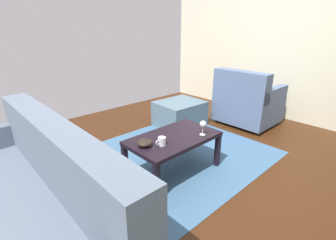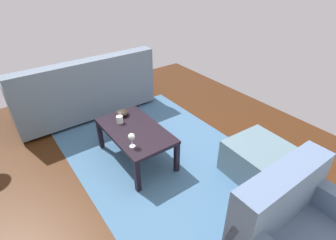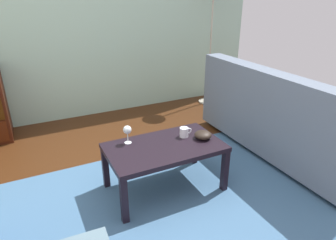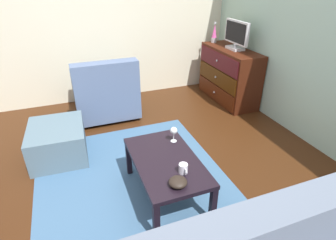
{
  "view_description": "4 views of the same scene",
  "coord_description": "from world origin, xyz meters",
  "px_view_note": "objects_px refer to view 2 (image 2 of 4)",
  "views": [
    {
      "loc": [
        1.89,
        1.71,
        1.48
      ],
      "look_at": [
        0.36,
        0.07,
        0.63
      ],
      "focal_mm": 26.19,
      "sensor_mm": 36.0,
      "label": 1
    },
    {
      "loc": [
        -1.92,
        1.2,
        2.06
      ],
      "look_at": [
        -0.08,
        -0.15,
        0.64
      ],
      "focal_mm": 28.11,
      "sensor_mm": 36.0,
      "label": 2
    },
    {
      "loc": [
        -0.68,
        -1.91,
        1.59
      ],
      "look_at": [
        0.34,
        0.13,
        0.61
      ],
      "focal_mm": 31.88,
      "sensor_mm": 36.0,
      "label": 3
    },
    {
      "loc": [
        2.15,
        -0.64,
        1.91
      ],
      "look_at": [
        -0.07,
        0.2,
        0.62
      ],
      "focal_mm": 29.42,
      "sensor_mm": 36.0,
      "label": 4
    }
  ],
  "objects_px": {
    "coffee_table": "(135,133)",
    "ottoman": "(261,163)",
    "mug": "(120,119)",
    "bowl_decorative": "(122,113)",
    "wine_glass": "(132,137)",
    "couch_large": "(84,91)"
  },
  "relations": [
    {
      "from": "coffee_table",
      "to": "ottoman",
      "type": "distance_m",
      "value": 1.41
    },
    {
      "from": "mug",
      "to": "bowl_decorative",
      "type": "height_order",
      "value": "mug"
    },
    {
      "from": "wine_glass",
      "to": "ottoman",
      "type": "distance_m",
      "value": 1.41
    },
    {
      "from": "wine_glass",
      "to": "mug",
      "type": "relative_size",
      "value": 1.38
    },
    {
      "from": "mug",
      "to": "ottoman",
      "type": "xyz_separation_m",
      "value": [
        -1.27,
        -1.0,
        -0.27
      ]
    },
    {
      "from": "mug",
      "to": "ottoman",
      "type": "height_order",
      "value": "mug"
    },
    {
      "from": "coffee_table",
      "to": "wine_glass",
      "type": "distance_m",
      "value": 0.35
    },
    {
      "from": "wine_glass",
      "to": "bowl_decorative",
      "type": "relative_size",
      "value": 1.06
    },
    {
      "from": "mug",
      "to": "coffee_table",
      "type": "bearing_deg",
      "value": -162.82
    },
    {
      "from": "coffee_table",
      "to": "wine_glass",
      "type": "relative_size",
      "value": 6.09
    },
    {
      "from": "coffee_table",
      "to": "ottoman",
      "type": "bearing_deg",
      "value": -138.41
    },
    {
      "from": "couch_large",
      "to": "ottoman",
      "type": "height_order",
      "value": "couch_large"
    },
    {
      "from": "coffee_table",
      "to": "ottoman",
      "type": "relative_size",
      "value": 1.37
    },
    {
      "from": "mug",
      "to": "ottoman",
      "type": "bearing_deg",
      "value": -141.87
    },
    {
      "from": "mug",
      "to": "bowl_decorative",
      "type": "relative_size",
      "value": 0.77
    },
    {
      "from": "wine_glass",
      "to": "mug",
      "type": "distance_m",
      "value": 0.5
    },
    {
      "from": "wine_glass",
      "to": "bowl_decorative",
      "type": "bearing_deg",
      "value": -18.99
    },
    {
      "from": "bowl_decorative",
      "to": "ottoman",
      "type": "bearing_deg",
      "value": -147.34
    },
    {
      "from": "coffee_table",
      "to": "mug",
      "type": "bearing_deg",
      "value": 17.18
    },
    {
      "from": "wine_glass",
      "to": "couch_large",
      "type": "xyz_separation_m",
      "value": [
        1.68,
        -0.13,
        -0.19
      ]
    },
    {
      "from": "bowl_decorative",
      "to": "ottoman",
      "type": "distance_m",
      "value": 1.69
    },
    {
      "from": "wine_glass",
      "to": "mug",
      "type": "height_order",
      "value": "wine_glass"
    }
  ]
}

